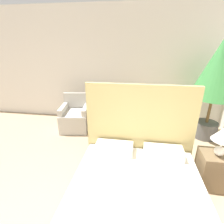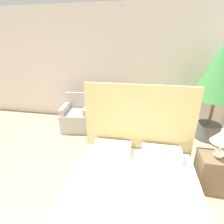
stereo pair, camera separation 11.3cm
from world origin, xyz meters
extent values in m
cube|color=silver|center=(0.00, 4.09, 1.45)|extent=(10.00, 0.06, 2.90)
cube|color=#4C4238|center=(0.60, 1.03, 0.13)|extent=(1.65, 1.95, 0.25)
cube|color=white|center=(0.60, 1.03, 0.34)|extent=(1.62, 1.91, 0.18)
cube|color=tan|center=(0.60, 2.04, 0.74)|extent=(1.68, 0.06, 1.48)
cube|color=beige|center=(0.23, 1.83, 0.50)|extent=(0.58, 0.28, 0.14)
cube|color=beige|center=(0.97, 1.83, 0.50)|extent=(0.58, 0.28, 0.14)
cube|color=#B7B2A8|center=(-0.96, 3.29, 0.23)|extent=(0.74, 0.79, 0.45)
cube|color=#B7B2A8|center=(-1.00, 3.61, 0.65)|extent=(0.65, 0.15, 0.39)
cube|color=#B7B2A8|center=(-1.23, 3.25, 0.53)|extent=(0.18, 0.64, 0.15)
cube|color=#B7B2A8|center=(-0.68, 3.32, 0.53)|extent=(0.18, 0.64, 0.15)
cube|color=#B7B2A8|center=(0.00, 3.29, 0.23)|extent=(0.69, 0.75, 0.45)
cube|color=#B7B2A8|center=(-0.02, 3.61, 0.65)|extent=(0.65, 0.10, 0.39)
cube|color=#B7B2A8|center=(-0.27, 3.27, 0.53)|extent=(0.14, 0.64, 0.15)
cube|color=#B7B2A8|center=(0.28, 3.30, 0.53)|extent=(0.14, 0.64, 0.15)
cylinder|color=#4C4C4C|center=(2.11, 3.36, 0.19)|extent=(0.49, 0.49, 0.37)
cylinder|color=brown|center=(2.11, 3.36, 0.66)|extent=(0.06, 0.06, 0.58)
cone|color=#387F3D|center=(2.11, 3.36, 1.56)|extent=(0.96, 0.96, 1.20)
cube|color=brown|center=(1.75, 1.82, 0.28)|extent=(0.48, 0.39, 0.56)
sphere|color=white|center=(1.72, 1.80, 0.63)|extent=(0.14, 0.14, 0.14)
cylinder|color=white|center=(1.72, 1.80, 0.75)|extent=(0.02, 0.02, 0.11)
cone|color=silver|center=(1.72, 1.80, 0.90)|extent=(0.30, 0.30, 0.20)
cylinder|color=brown|center=(-0.48, 3.30, 0.24)|extent=(0.34, 0.34, 0.47)
camera|label=1|loc=(0.55, -0.47, 2.05)|focal=28.00mm
camera|label=2|loc=(0.66, -0.45, 2.05)|focal=28.00mm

